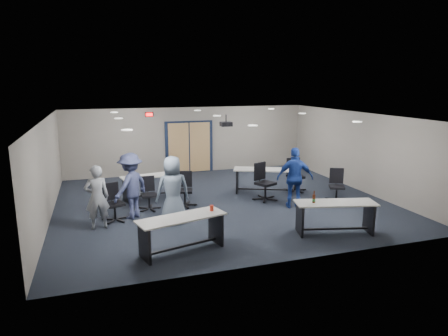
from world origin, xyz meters
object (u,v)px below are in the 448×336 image
object	(u,v)px
chair_back_d	(296,175)
chair_back_c	(265,182)
table_back_left	(150,182)
person_navy	(295,178)
table_front_left	(182,228)
chair_back_a	(149,194)
table_front_right	(335,212)
table_back_right	(264,176)
person_back	(131,186)
chair_loose_left	(114,203)
chair_loose_right	(337,186)
chair_back_b	(185,189)
person_plaid	(173,190)
person_gray	(97,197)

from	to	relation	value
chair_back_d	chair_back_c	bearing A→B (deg)	-152.53
table_back_left	chair_back_d	xyz separation A→B (m)	(4.87, -0.77, 0.06)
person_navy	table_front_left	bearing A→B (deg)	46.35
table_front_left	chair_back_a	bearing A→B (deg)	80.90
table_front_right	person_navy	size ratio (longest dim) A/B	1.14
table_back_right	person_back	bearing A→B (deg)	-141.28
table_back_left	chair_back_c	xyz separation A→B (m)	(3.46, -1.41, 0.09)
table_back_right	chair_loose_left	world-z (taller)	chair_loose_left
table_back_left	chair_loose_right	distance (m)	5.97
chair_back_b	person_plaid	bearing A→B (deg)	-99.00
table_front_right	table_front_left	bearing A→B (deg)	-167.29
chair_back_a	chair_loose_right	bearing A→B (deg)	-10.67
chair_loose_left	chair_loose_right	xyz separation A→B (m)	(6.76, -0.30, 0.01)
table_back_right	chair_back_d	size ratio (longest dim) A/B	1.88
person_back	person_gray	bearing A→B (deg)	-9.66
chair_back_d	chair_loose_left	world-z (taller)	chair_back_d
person_plaid	person_navy	size ratio (longest dim) A/B	1.00
chair_back_c	person_back	size ratio (longest dim) A/B	0.65
person_navy	table_back_left	bearing A→B (deg)	-12.90
table_front_right	table_back_left	distance (m)	6.03
table_front_left	table_back_right	size ratio (longest dim) A/B	0.98
person_gray	person_plaid	world-z (taller)	person_plaid
table_back_left	person_plaid	distance (m)	2.66
person_gray	person_back	world-z (taller)	person_back
chair_loose_right	chair_back_c	bearing A→B (deg)	-175.86
table_back_right	person_gray	distance (m)	5.74
table_back_left	chair_back_a	world-z (taller)	chair_back_a
table_front_right	chair_back_a	world-z (taller)	table_front_right
table_back_right	person_navy	world-z (taller)	person_navy
table_back_left	table_back_right	xyz separation A→B (m)	(3.77, -0.58, 0.06)
chair_back_a	person_plaid	distance (m)	1.49
person_plaid	chair_back_d	bearing A→B (deg)	-159.53
table_back_left	table_back_right	size ratio (longest dim) A/B	0.90
chair_back_d	person_back	world-z (taller)	person_back
chair_back_b	chair_loose_left	bearing A→B (deg)	-146.11
table_back_left	person_plaid	size ratio (longest dim) A/B	1.05
table_back_right	chair_back_d	bearing A→B (deg)	13.44
table_front_left	person_back	xyz separation A→B (m)	(-0.86, 2.64, 0.36)
person_back	table_front_left	bearing A→B (deg)	64.84
chair_back_d	person_plaid	world-z (taller)	person_plaid
table_front_right	chair_back_d	bearing A→B (deg)	90.37
chair_back_c	chair_loose_left	xyz separation A→B (m)	(-4.68, -0.54, -0.08)
chair_back_b	chair_back_c	size ratio (longest dim) A/B	0.88
table_front_left	table_back_left	bearing A→B (deg)	76.64
table_back_left	person_plaid	world-z (taller)	person_plaid
chair_back_b	person_back	size ratio (longest dim) A/B	0.57
chair_back_a	chair_loose_left	xyz separation A→B (m)	(-1.02, -0.68, 0.02)
table_front_right	person_gray	bearing A→B (deg)	173.19
chair_back_a	table_front_left	bearing A→B (deg)	-85.37
chair_back_a	person_navy	world-z (taller)	person_navy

